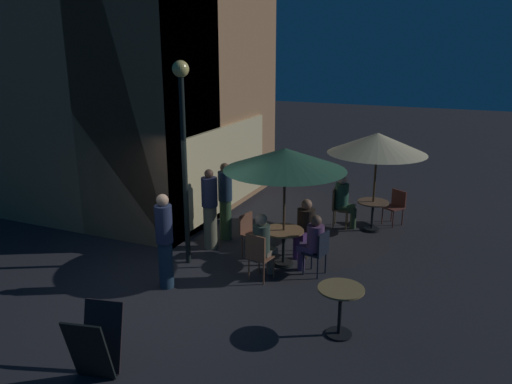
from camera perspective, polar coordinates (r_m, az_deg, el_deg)
The scene contains 22 objects.
ground_plane at distance 9.34m, azimuth -9.54°, elevation -10.69°, with size 60.00×60.00×0.00m, color #232429.
cafe_building at distance 13.31m, azimuth -16.11°, elevation 17.56°, with size 6.06×7.95×9.25m.
street_lamp_near_corner at distance 9.50m, azimuth -8.33°, elevation 7.14°, with size 0.31×0.31×3.96m.
menu_sandwich_board at distance 7.12m, azimuth -17.83°, elevation -16.14°, with size 0.76×0.67×0.93m.
cafe_table_0 at distance 9.89m, azimuth 3.17°, elevation -5.32°, with size 0.80×0.80×0.74m.
cafe_table_1 at distance 12.01m, azimuth 13.18°, elevation -1.96°, with size 0.72×0.72×0.72m.
cafe_table_2 at distance 7.70m, azimuth 9.61°, elevation -12.27°, with size 0.69×0.69×0.78m.
patio_umbrella_0 at distance 9.42m, azimuth 3.32°, elevation 3.71°, with size 2.35×2.35×2.37m.
patio_umbrella_1 at distance 11.62m, azimuth 13.68°, elevation 5.40°, with size 2.24×2.24×2.33m.
cafe_chair_0 at distance 10.47m, azimuth 5.98°, elevation -4.33°, with size 0.49×0.49×0.86m.
cafe_chair_1 at distance 10.30m, azimuth -0.69°, elevation -4.40°, with size 0.50×0.50×0.89m.
cafe_chair_2 at distance 9.22m, azimuth 0.28°, elevation -7.00°, with size 0.49×0.49×0.93m.
cafe_chair_3 at distance 9.52m, azimuth 7.21°, elevation -6.52°, with size 0.46×0.46×0.88m.
cafe_chair_4 at distance 12.59m, azimuth 15.66°, elevation -1.33°, with size 0.58×0.58×0.84m.
cafe_chair_5 at distance 12.08m, azimuth 9.29°, elevation -1.40°, with size 0.41×0.41×0.95m.
patron_seated_0 at distance 10.31m, azimuth 5.56°, elevation -3.64°, with size 0.55×0.47×1.21m.
patron_seated_1 at distance 9.26m, azimuth 0.80°, elevation -5.73°, with size 0.52×0.39×1.29m.
patron_seated_2 at distance 9.53m, azimuth 6.49°, elevation -5.51°, with size 0.40×0.53×1.19m.
patron_seated_3 at distance 12.01m, azimuth 9.99°, elevation -0.75°, with size 0.36×0.53×1.28m.
patron_standing_4 at distance 11.10m, azimuth -3.53°, elevation -1.02°, with size 0.31×0.31×1.76m.
patron_standing_5 at distance 9.01m, azimuth -10.39°, elevation -5.47°, with size 0.30×0.30×1.76m.
patron_standing_6 at distance 10.63m, azimuth -5.29°, elevation -1.94°, with size 0.34×0.34×1.75m.
Camera 1 is at (-6.91, -4.65, 4.23)m, focal length 35.04 mm.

